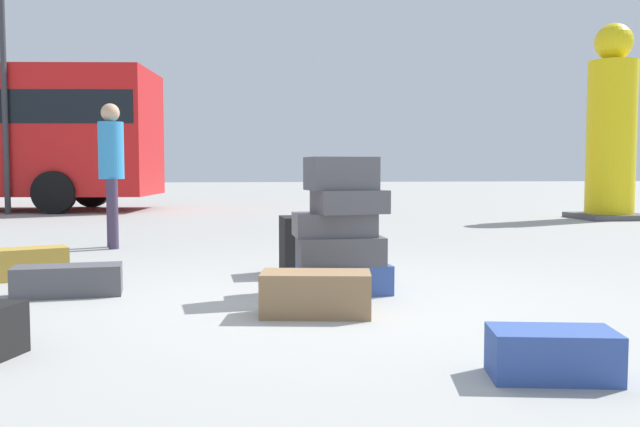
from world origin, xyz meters
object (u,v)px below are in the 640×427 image
suitcase_black_white_trunk (294,245)px  lamp_post (2,5)px  suitcase_tan_foreground_far (33,263)px  suitcase_navy_upright_blue (552,354)px  suitcase_tower (341,234)px  yellow_dummy_statue (611,133)px  person_bearded_onlooker (111,162)px  suitcase_brown_foreground_near (316,294)px  suitcase_charcoal_left_side (68,281)px

suitcase_black_white_trunk → lamp_post: lamp_post is taller
suitcase_tan_foreground_far → suitcase_navy_upright_blue: 4.58m
suitcase_black_white_trunk → suitcase_tower: bearing=-78.0°
suitcase_tan_foreground_far → lamp_post: bearing=85.5°
suitcase_tower → suitcase_navy_upright_blue: bearing=-74.3°
yellow_dummy_statue → lamp_post: 12.35m
suitcase_black_white_trunk → person_bearded_onlooker: (-2.00, 2.26, 0.78)m
suitcase_tan_foreground_far → suitcase_black_white_trunk: bearing=-23.6°
suitcase_tower → suitcase_black_white_trunk: size_ratio=2.01×
suitcase_black_white_trunk → person_bearded_onlooker: bearing=128.1°
suitcase_tower → suitcase_tan_foreground_far: 2.80m
suitcase_tan_foreground_far → yellow_dummy_statue: size_ratio=0.16×
suitcase_tan_foreground_far → suitcase_brown_foreground_near: (2.29, -1.80, 0.01)m
suitcase_charcoal_left_side → lamp_post: size_ratio=0.12×
suitcase_charcoal_left_side → suitcase_brown_foreground_near: suitcase_brown_foreground_near is taller
suitcase_brown_foreground_near → yellow_dummy_statue: bearing=58.4°
suitcase_black_white_trunk → suitcase_tan_foreground_far: (-2.30, 0.02, -0.13)m
lamp_post → suitcase_charcoal_left_side: bearing=-70.3°
yellow_dummy_statue → lamp_post: bearing=166.7°
suitcase_navy_upright_blue → suitcase_brown_foreground_near: (-0.92, 1.47, 0.03)m
suitcase_charcoal_left_side → lamp_post: lamp_post is taller
suitcase_tower → suitcase_tan_foreground_far: bearing=158.2°
yellow_dummy_statue → suitcase_charcoal_left_side: bearing=-141.3°
suitcase_black_white_trunk → lamp_post: 10.84m
suitcase_tan_foreground_far → suitcase_charcoal_left_side: (0.50, -0.87, -0.02)m
suitcase_navy_upright_blue → lamp_post: size_ratio=0.09×
suitcase_tan_foreground_far → yellow_dummy_statue: (8.84, 5.82, 1.48)m
suitcase_tan_foreground_far → suitcase_charcoal_left_side: bearing=-83.3°
suitcase_tower → suitcase_brown_foreground_near: bearing=-111.0°
suitcase_brown_foreground_near → yellow_dummy_statue: yellow_dummy_statue is taller
suitcase_brown_foreground_near → person_bearded_onlooker: 4.58m
suitcase_navy_upright_blue → lamp_post: (-6.10, 11.87, 4.17)m
suitcase_black_white_trunk → suitcase_charcoal_left_side: size_ratio=0.67×
suitcase_tower → suitcase_black_white_trunk: (-0.28, 1.01, -0.20)m
suitcase_charcoal_left_side → person_bearded_onlooker: 3.25m
suitcase_charcoal_left_side → yellow_dummy_statue: size_ratio=0.22×
suitcase_charcoal_left_side → yellow_dummy_statue: bearing=32.4°
suitcase_charcoal_left_side → suitcase_navy_upright_blue: 3.62m
suitcase_charcoal_left_side → suitcase_navy_upright_blue: bearing=-47.8°
suitcase_tower → lamp_post: 11.73m
suitcase_tower → person_bearded_onlooker: (-2.28, 3.27, 0.57)m
suitcase_tan_foreground_far → suitcase_charcoal_left_side: suitcase_tan_foreground_far is taller
yellow_dummy_statue → lamp_post: size_ratio=0.55×
suitcase_navy_upright_blue → yellow_dummy_statue: 10.80m
suitcase_black_white_trunk → suitcase_navy_upright_blue: (0.91, -3.24, -0.15)m
suitcase_black_white_trunk → lamp_post: size_ratio=0.08×
suitcase_charcoal_left_side → person_bearded_onlooker: person_bearded_onlooker is taller
suitcase_tower → suitcase_brown_foreground_near: suitcase_tower is taller
suitcase_tan_foreground_far → person_bearded_onlooker: 2.43m
person_bearded_onlooker → suitcase_brown_foreground_near: bearing=12.0°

